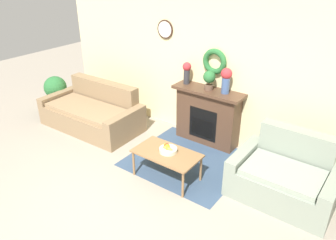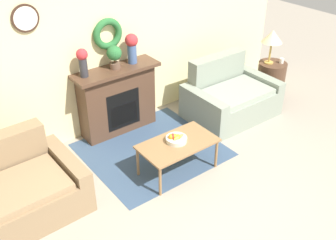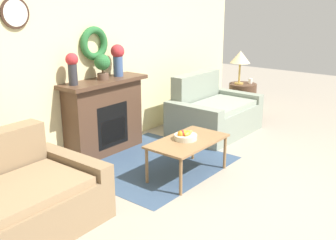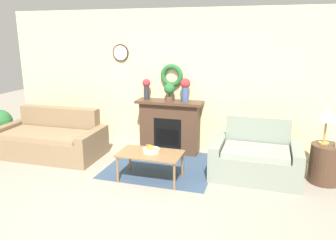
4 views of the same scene
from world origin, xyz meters
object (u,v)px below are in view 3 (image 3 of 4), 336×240
Objects in this scene: mug at (250,81)px; vase_on_mantel_left at (72,66)px; coffee_table at (188,143)px; fruit_bowl at (185,136)px; fireplace at (104,116)px; vase_on_mantel_right at (118,58)px; table_lamp at (240,58)px; potted_plant_on_mantel at (102,65)px; loveseat_right at (213,113)px; side_table_by_loveseat at (242,100)px.

vase_on_mantel_left is at bearing 167.40° from mug.
coffee_table is 0.09m from fruit_bowl.
vase_on_mantel_right is at bearing 1.09° from fireplace.
potted_plant_on_mantel reaches higher than table_lamp.
vase_on_mantel_left is (-0.55, 1.34, 0.84)m from coffee_table.
fireplace is at bearing 165.48° from mug.
loveseat_right is 2.42m from vase_on_mantel_left.
vase_on_mantel_left is 0.91× the size of vase_on_mantel_right.
side_table_by_loveseat is at bearing -38.66° from table_lamp.
fireplace is at bearing 93.25° from fruit_bowl.
table_lamp is 2.42m from vase_on_mantel_right.
mug is (2.73, 0.61, 0.25)m from coffee_table.
table_lamp is at bearing -10.92° from vase_on_mantel_left.
coffee_table is 2.71m from side_table_by_loveseat.
potted_plant_on_mantel reaches higher than mug.
side_table_by_loveseat is at bearing 3.06° from loveseat_right.
coffee_table is at bearing -82.84° from fruit_bowl.
vase_on_mantel_left is (-3.10, 0.60, 0.18)m from table_lamp.
vase_on_mantel_right is 0.31m from potted_plant_on_mantel.
mug is 2.68m from vase_on_mantel_right.
fruit_bowl is at bearing -86.55° from potted_plant_on_mantel.
fireplace is 0.70m from potted_plant_on_mantel.
mug is (0.11, -0.08, 0.35)m from side_table_by_loveseat.
mug reaches higher than side_table_by_loveseat.
coffee_table is (0.08, -1.33, -0.11)m from fireplace.
loveseat_right is 1.70m from coffee_table.
potted_plant_on_mantel is (-0.30, -0.02, -0.06)m from vase_on_mantel_right.
fireplace is 2.90m from mug.
table_lamp is at bearing 16.17° from coffee_table.
fruit_bowl is (-0.00, 0.03, 0.09)m from coffee_table.
table_lamp reaches higher than loveseat_right.
fruit_bowl is 1.60m from vase_on_mantel_left.
fruit_bowl reaches higher than coffee_table.
fireplace is 2.78m from side_table_by_loveseat.
fruit_bowl is 2.72m from table_lamp.
fireplace is 4.71× the size of fruit_bowl.
fireplace is 2.20× the size of table_lamp.
vase_on_mantel_right reaches higher than potted_plant_on_mantel.
loveseat_right is at bearing 21.24° from fruit_bowl.
side_table_by_loveseat is at bearing -13.08° from potted_plant_on_mantel.
table_lamp reaches higher than mug.
table_lamp is at bearing -12.68° from fireplace.
vase_on_mantel_right is 1.30× the size of potted_plant_on_mantel.
coffee_table is 2.74m from table_lamp.
mug is 0.26× the size of potted_plant_on_mantel.
vase_on_mantel_left reaches higher than fireplace.
vase_on_mantel_left is (-3.17, 0.65, 0.94)m from side_table_by_loveseat.
potted_plant_on_mantel is (-2.70, 0.63, 0.91)m from side_table_by_loveseat.
vase_on_mantel_right is at bearing 164.90° from side_table_by_loveseat.
vase_on_mantel_left is at bearing 112.22° from coffee_table.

